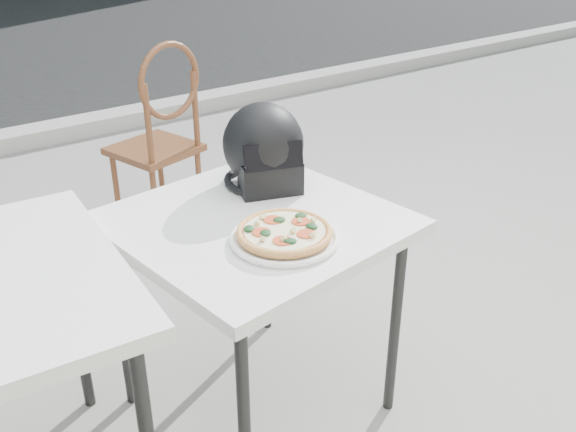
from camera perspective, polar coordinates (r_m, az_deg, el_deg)
ground at (r=2.97m, az=1.73°, el=-8.73°), size 80.00×80.00×0.00m
curb at (r=5.38m, az=-18.35°, el=7.50°), size 30.00×0.25×0.12m
cafe_table_main at (r=2.10m, az=-2.96°, el=-1.88°), size 0.92×0.92×0.79m
plate at (r=1.93m, az=-0.32°, el=-2.00°), size 0.39×0.39×0.02m
pizza at (r=1.92m, az=-0.33°, el=-1.41°), size 0.29×0.29×0.04m
helmet at (r=2.26m, az=-2.15°, el=5.90°), size 0.37×0.38×0.30m
cafe_chair_main at (r=3.52m, az=-11.18°, el=7.61°), size 0.50×0.50×1.07m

